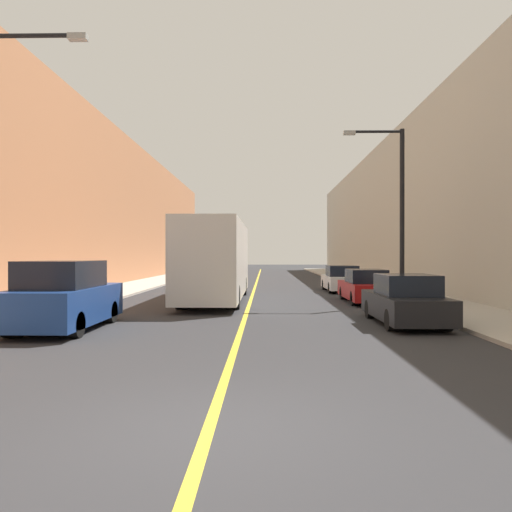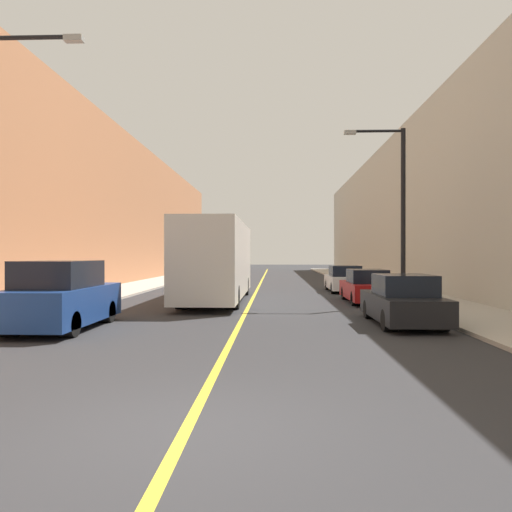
% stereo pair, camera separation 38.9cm
% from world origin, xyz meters
% --- Properties ---
extents(ground_plane, '(200.00, 200.00, 0.00)m').
position_xyz_m(ground_plane, '(0.00, 0.00, 0.00)').
color(ground_plane, '#2D2D30').
extents(sidewalk_left, '(3.34, 72.00, 0.12)m').
position_xyz_m(sidewalk_left, '(-7.89, 30.00, 0.06)').
color(sidewalk_left, '#B2AA9E').
rests_on(sidewalk_left, ground).
extents(sidewalk_right, '(3.34, 72.00, 0.12)m').
position_xyz_m(sidewalk_right, '(7.89, 30.00, 0.06)').
color(sidewalk_right, '#B2AA9E').
rests_on(sidewalk_right, ground).
extents(building_row_left, '(4.00, 72.00, 11.00)m').
position_xyz_m(building_row_left, '(-11.57, 30.00, 5.50)').
color(building_row_left, '#B2724C').
rests_on(building_row_left, ground).
extents(building_row_right, '(4.00, 72.00, 10.80)m').
position_xyz_m(building_row_right, '(11.57, 30.00, 5.40)').
color(building_row_right, '#B7B2A3').
rests_on(building_row_right, ground).
extents(road_center_line, '(0.16, 72.00, 0.01)m').
position_xyz_m(road_center_line, '(0.00, 30.00, 0.00)').
color(road_center_line, gold).
rests_on(road_center_line, ground).
extents(bus, '(2.49, 11.00, 3.57)m').
position_xyz_m(bus, '(-1.56, 16.85, 1.90)').
color(bus, silver).
rests_on(bus, ground).
extents(parked_suv_left, '(1.97, 4.62, 1.97)m').
position_xyz_m(parked_suv_left, '(-5.03, 8.05, 0.91)').
color(parked_suv_left, navy).
rests_on(parked_suv_left, ground).
extents(car_right_near, '(1.79, 4.52, 1.54)m').
position_xyz_m(car_right_near, '(4.98, 9.35, 0.69)').
color(car_right_near, black).
rests_on(car_right_near, ground).
extents(car_right_mid, '(1.75, 4.75, 1.49)m').
position_xyz_m(car_right_mid, '(5.15, 16.32, 0.67)').
color(car_right_mid, maroon).
rests_on(car_right_mid, ground).
extents(car_right_far, '(1.84, 4.70, 1.51)m').
position_xyz_m(car_right_far, '(5.09, 22.88, 0.68)').
color(car_right_far, silver).
rests_on(car_right_far, ground).
extents(street_lamp_left, '(2.59, 0.24, 7.94)m').
position_xyz_m(street_lamp_left, '(-6.31, 7.11, 4.62)').
color(street_lamp_left, black).
rests_on(street_lamp_left, sidewalk_left).
extents(street_lamp_right, '(2.59, 0.24, 7.38)m').
position_xyz_m(street_lamp_right, '(6.29, 15.35, 4.33)').
color(street_lamp_right, black).
rests_on(street_lamp_right, sidewalk_right).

